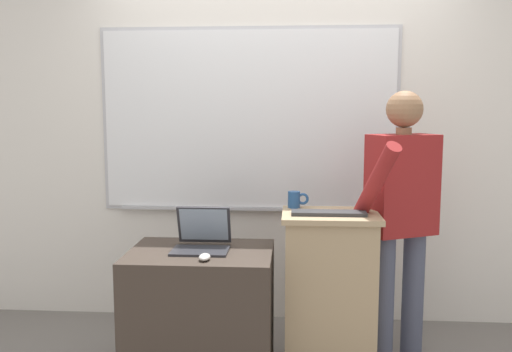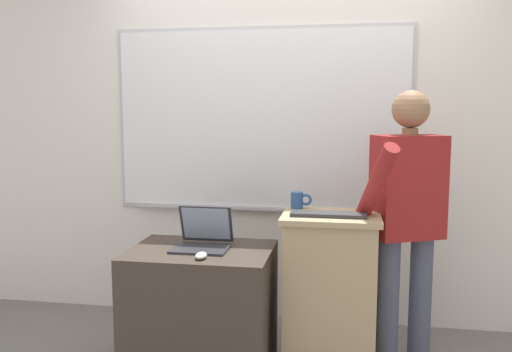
# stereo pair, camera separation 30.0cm
# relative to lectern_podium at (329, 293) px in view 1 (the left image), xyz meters

# --- Properties ---
(back_wall) EXTENTS (6.40, 0.17, 2.89)m
(back_wall) POSITION_rel_lectern_podium_xyz_m (-0.34, 0.87, 0.97)
(back_wall) COLOR silver
(back_wall) RESTS_ON ground_plane
(lectern_podium) EXTENTS (0.54, 0.43, 0.94)m
(lectern_podium) POSITION_rel_lectern_podium_xyz_m (0.00, 0.00, 0.00)
(lectern_podium) COLOR tan
(lectern_podium) RESTS_ON ground_plane
(side_desk) EXTENTS (0.80, 0.60, 0.73)m
(side_desk) POSITION_rel_lectern_podium_xyz_m (-0.73, -0.09, -0.11)
(side_desk) COLOR #382D26
(side_desk) RESTS_ON ground_plane
(person_presenter) EXTENTS (0.56, 0.65, 1.63)m
(person_presenter) POSITION_rel_lectern_podium_xyz_m (0.43, 0.18, 0.46)
(person_presenter) COLOR #474C60
(person_presenter) RESTS_ON ground_plane
(laptop) EXTENTS (0.31, 0.29, 0.23)m
(laptop) POSITION_rel_lectern_podium_xyz_m (-0.72, -0.04, 0.33)
(laptop) COLOR #28282D
(laptop) RESTS_ON side_desk
(wireless_keyboard) EXTENTS (0.41, 0.12, 0.02)m
(wireless_keyboard) POSITION_rel_lectern_podium_xyz_m (-0.01, -0.05, 0.48)
(wireless_keyboard) COLOR #2D2D30
(wireless_keyboard) RESTS_ON lectern_podium
(computer_mouse_by_laptop) EXTENTS (0.06, 0.10, 0.03)m
(computer_mouse_by_laptop) POSITION_rel_lectern_podium_xyz_m (-0.67, -0.27, 0.28)
(computer_mouse_by_laptop) COLOR silver
(computer_mouse_by_laptop) RESTS_ON side_desk
(coffee_mug) EXTENTS (0.12, 0.07, 0.10)m
(coffee_mug) POSITION_rel_lectern_podium_xyz_m (-0.20, 0.15, 0.52)
(coffee_mug) COLOR #234C84
(coffee_mug) RESTS_ON lectern_podium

